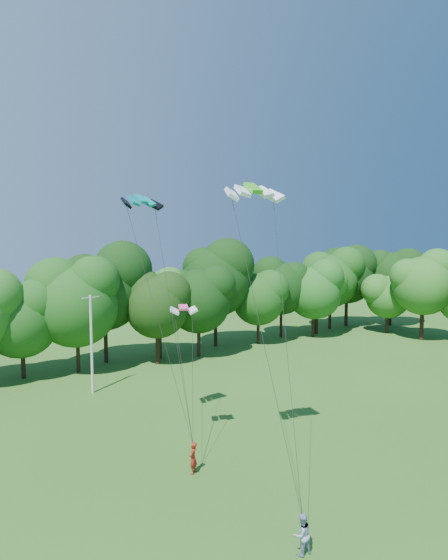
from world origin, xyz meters
TOP-DOWN VIEW (x-y plane):
  - utility_pole at (-2.77, 28.90)m, footprint 1.69×0.58m
  - kite_flyer_left at (-2.11, 12.15)m, footprint 0.79×0.77m
  - kite_flyer_right at (-1.54, 3.87)m, footprint 0.93×0.75m
  - kite_teal at (-3.05, 16.90)m, footprint 2.64×1.39m
  - kite_green at (0.61, 10.19)m, footprint 3.33×2.02m
  - kite_pink at (-1.15, 14.94)m, footprint 1.87×1.38m
  - tree_back_center at (6.04, 34.18)m, footprint 7.51×7.51m
  - tree_back_east at (30.18, 34.62)m, footprint 8.11×8.11m

SIDE VIEW (x-z plane):
  - kite_flyer_right at x=-1.54m, z-range 0.00..1.81m
  - kite_flyer_left at x=-2.11m, z-range 0.00..1.83m
  - utility_pole at x=-2.77m, z-range 0.11..8.83m
  - tree_back_center at x=6.04m, z-range 1.36..12.28m
  - tree_back_east at x=30.18m, z-range 1.46..13.26m
  - kite_pink at x=-1.15m, z-range 9.09..9.37m
  - kite_teal at x=-3.05m, z-range 15.63..16.30m
  - kite_green at x=0.61m, z-range 15.82..16.57m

